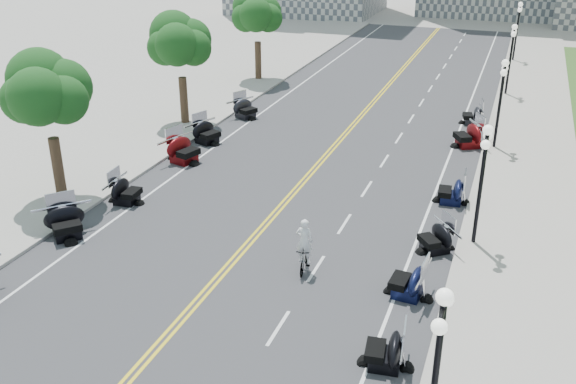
% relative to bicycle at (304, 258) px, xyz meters
% --- Properties ---
extents(ground, '(160.00, 160.00, 0.00)m').
position_rel_bicycle_xyz_m(ground, '(-2.80, 0.25, -0.52)').
color(ground, gray).
extents(road, '(16.00, 90.00, 0.01)m').
position_rel_bicycle_xyz_m(road, '(-2.80, 10.25, -0.51)').
color(road, '#333335').
rests_on(road, ground).
extents(centerline_yellow_a, '(0.12, 90.00, 0.00)m').
position_rel_bicycle_xyz_m(centerline_yellow_a, '(-2.92, 10.25, -0.50)').
color(centerline_yellow_a, yellow).
rests_on(centerline_yellow_a, road).
extents(centerline_yellow_b, '(0.12, 90.00, 0.00)m').
position_rel_bicycle_xyz_m(centerline_yellow_b, '(-2.68, 10.25, -0.50)').
color(centerline_yellow_b, yellow).
rests_on(centerline_yellow_b, road).
extents(edge_line_north, '(0.12, 90.00, 0.00)m').
position_rel_bicycle_xyz_m(edge_line_north, '(3.60, 10.25, -0.50)').
color(edge_line_north, white).
rests_on(edge_line_north, road).
extents(edge_line_south, '(0.12, 90.00, 0.00)m').
position_rel_bicycle_xyz_m(edge_line_south, '(-9.20, 10.25, -0.50)').
color(edge_line_south, white).
rests_on(edge_line_south, road).
extents(lane_dash_5, '(0.12, 2.00, 0.00)m').
position_rel_bicycle_xyz_m(lane_dash_5, '(0.40, -3.75, -0.50)').
color(lane_dash_5, white).
rests_on(lane_dash_5, road).
extents(lane_dash_6, '(0.12, 2.00, 0.00)m').
position_rel_bicycle_xyz_m(lane_dash_6, '(0.40, 0.25, -0.50)').
color(lane_dash_6, white).
rests_on(lane_dash_6, road).
extents(lane_dash_7, '(0.12, 2.00, 0.00)m').
position_rel_bicycle_xyz_m(lane_dash_7, '(0.40, 4.25, -0.50)').
color(lane_dash_7, white).
rests_on(lane_dash_7, road).
extents(lane_dash_8, '(0.12, 2.00, 0.00)m').
position_rel_bicycle_xyz_m(lane_dash_8, '(0.40, 8.25, -0.50)').
color(lane_dash_8, white).
rests_on(lane_dash_8, road).
extents(lane_dash_9, '(0.12, 2.00, 0.00)m').
position_rel_bicycle_xyz_m(lane_dash_9, '(0.40, 12.25, -0.50)').
color(lane_dash_9, white).
rests_on(lane_dash_9, road).
extents(lane_dash_10, '(0.12, 2.00, 0.00)m').
position_rel_bicycle_xyz_m(lane_dash_10, '(0.40, 16.25, -0.50)').
color(lane_dash_10, white).
rests_on(lane_dash_10, road).
extents(lane_dash_11, '(0.12, 2.00, 0.00)m').
position_rel_bicycle_xyz_m(lane_dash_11, '(0.40, 20.25, -0.50)').
color(lane_dash_11, white).
rests_on(lane_dash_11, road).
extents(lane_dash_12, '(0.12, 2.00, 0.00)m').
position_rel_bicycle_xyz_m(lane_dash_12, '(0.40, 24.25, -0.50)').
color(lane_dash_12, white).
rests_on(lane_dash_12, road).
extents(lane_dash_13, '(0.12, 2.00, 0.00)m').
position_rel_bicycle_xyz_m(lane_dash_13, '(0.40, 28.25, -0.50)').
color(lane_dash_13, white).
rests_on(lane_dash_13, road).
extents(lane_dash_14, '(0.12, 2.00, 0.00)m').
position_rel_bicycle_xyz_m(lane_dash_14, '(0.40, 32.25, -0.50)').
color(lane_dash_14, white).
rests_on(lane_dash_14, road).
extents(lane_dash_15, '(0.12, 2.00, 0.00)m').
position_rel_bicycle_xyz_m(lane_dash_15, '(0.40, 36.25, -0.50)').
color(lane_dash_15, white).
rests_on(lane_dash_15, road).
extents(lane_dash_16, '(0.12, 2.00, 0.00)m').
position_rel_bicycle_xyz_m(lane_dash_16, '(0.40, 40.25, -0.50)').
color(lane_dash_16, white).
rests_on(lane_dash_16, road).
extents(lane_dash_17, '(0.12, 2.00, 0.00)m').
position_rel_bicycle_xyz_m(lane_dash_17, '(0.40, 44.25, -0.50)').
color(lane_dash_17, white).
rests_on(lane_dash_17, road).
extents(lane_dash_18, '(0.12, 2.00, 0.00)m').
position_rel_bicycle_xyz_m(lane_dash_18, '(0.40, 48.25, -0.50)').
color(lane_dash_18, white).
rests_on(lane_dash_18, road).
extents(lane_dash_19, '(0.12, 2.00, 0.00)m').
position_rel_bicycle_xyz_m(lane_dash_19, '(0.40, 52.25, -0.50)').
color(lane_dash_19, white).
rests_on(lane_dash_19, road).
extents(sidewalk_north, '(5.00, 90.00, 0.15)m').
position_rel_bicycle_xyz_m(sidewalk_north, '(7.70, 10.25, -0.44)').
color(sidewalk_north, '#9E9991').
rests_on(sidewalk_north, ground).
extents(sidewalk_south, '(5.00, 90.00, 0.15)m').
position_rel_bicycle_xyz_m(sidewalk_south, '(-13.30, 10.25, -0.44)').
color(sidewalk_south, '#9E9991').
rests_on(sidewalk_south, ground).
extents(street_lamp_1, '(0.50, 1.20, 4.90)m').
position_rel_bicycle_xyz_m(street_lamp_1, '(5.80, -7.75, 2.08)').
color(street_lamp_1, black).
rests_on(street_lamp_1, sidewalk_north).
extents(street_lamp_2, '(0.50, 1.20, 4.90)m').
position_rel_bicycle_xyz_m(street_lamp_2, '(5.80, 4.25, 2.08)').
color(street_lamp_2, black).
rests_on(street_lamp_2, sidewalk_north).
extents(street_lamp_3, '(0.50, 1.20, 4.90)m').
position_rel_bicycle_xyz_m(street_lamp_3, '(5.80, 16.25, 2.08)').
color(street_lamp_3, black).
rests_on(street_lamp_3, sidewalk_north).
extents(street_lamp_4, '(0.50, 1.20, 4.90)m').
position_rel_bicycle_xyz_m(street_lamp_4, '(5.80, 28.25, 2.08)').
color(street_lamp_4, black).
rests_on(street_lamp_4, sidewalk_north).
extents(street_lamp_5, '(0.50, 1.20, 4.90)m').
position_rel_bicycle_xyz_m(street_lamp_5, '(5.80, 40.25, 2.08)').
color(street_lamp_5, black).
rests_on(street_lamp_5, sidewalk_north).
extents(tree_2, '(4.80, 4.80, 9.20)m').
position_rel_bicycle_xyz_m(tree_2, '(-12.80, 2.25, 4.23)').
color(tree_2, '#235619').
rests_on(tree_2, sidewalk_south).
extents(tree_3, '(4.80, 4.80, 9.20)m').
position_rel_bicycle_xyz_m(tree_3, '(-12.80, 14.25, 4.23)').
color(tree_3, '#235619').
rests_on(tree_3, sidewalk_south).
extents(tree_4, '(4.80, 4.80, 9.20)m').
position_rel_bicycle_xyz_m(tree_4, '(-12.80, 26.25, 4.23)').
color(tree_4, '#235619').
rests_on(tree_4, sidewalk_south).
extents(motorcycle_n_4, '(2.02, 2.02, 1.27)m').
position_rel_bicycle_xyz_m(motorcycle_n_4, '(4.04, -4.40, 0.12)').
color(motorcycle_n_4, black).
rests_on(motorcycle_n_4, road).
extents(motorcycle_n_5, '(2.03, 2.03, 1.32)m').
position_rel_bicycle_xyz_m(motorcycle_n_5, '(3.98, -0.40, 0.14)').
color(motorcycle_n_5, black).
rests_on(motorcycle_n_5, road).
extents(motorcycle_n_6, '(2.51, 2.51, 1.25)m').
position_rel_bicycle_xyz_m(motorcycle_n_6, '(4.40, 3.20, 0.11)').
color(motorcycle_n_6, black).
rests_on(motorcycle_n_6, road).
extents(motorcycle_n_7, '(2.01, 2.01, 1.31)m').
position_rel_bicycle_xyz_m(motorcycle_n_7, '(4.42, 8.06, 0.14)').
color(motorcycle_n_7, black).
rests_on(motorcycle_n_7, road).
extents(motorcycle_n_9, '(2.94, 2.94, 1.51)m').
position_rel_bicycle_xyz_m(motorcycle_n_9, '(4.34, 16.12, 0.24)').
color(motorcycle_n_9, '#590A0C').
rests_on(motorcycle_n_9, road).
extents(motorcycle_n_10, '(2.13, 2.13, 1.27)m').
position_rel_bicycle_xyz_m(motorcycle_n_10, '(4.17, 20.52, 0.12)').
color(motorcycle_n_10, black).
rests_on(motorcycle_n_10, road).
extents(motorcycle_s_5, '(2.95, 2.95, 1.46)m').
position_rel_bicycle_xyz_m(motorcycle_s_5, '(-10.09, -0.88, 0.22)').
color(motorcycle_s_5, black).
rests_on(motorcycle_s_5, road).
extents(motorcycle_s_6, '(2.01, 2.01, 1.31)m').
position_rel_bicycle_xyz_m(motorcycle_s_6, '(-9.66, 2.86, 0.14)').
color(motorcycle_s_6, black).
rests_on(motorcycle_s_6, road).
extents(motorcycle_s_7, '(2.73, 2.73, 1.54)m').
position_rel_bicycle_xyz_m(motorcycle_s_7, '(-9.67, 8.37, 0.26)').
color(motorcycle_s_7, '#590A0C').
rests_on(motorcycle_s_7, road).
extents(motorcycle_s_8, '(2.60, 2.60, 1.41)m').
position_rel_bicycle_xyz_m(motorcycle_s_8, '(-9.91, 11.55, 0.19)').
color(motorcycle_s_8, black).
rests_on(motorcycle_s_8, road).
extents(motorcycle_s_9, '(2.60, 2.60, 1.36)m').
position_rel_bicycle_xyz_m(motorcycle_s_9, '(-9.76, 16.76, 0.16)').
color(motorcycle_s_9, black).
rests_on(motorcycle_s_9, road).
extents(bicycle, '(0.75, 1.77, 1.03)m').
position_rel_bicycle_xyz_m(bicycle, '(0.00, 0.00, 0.00)').
color(bicycle, '#A51414').
rests_on(bicycle, road).
extents(cyclist_rider, '(0.65, 0.43, 1.79)m').
position_rel_bicycle_xyz_m(cyclist_rider, '(0.00, 0.00, 1.41)').
color(cyclist_rider, silver).
rests_on(cyclist_rider, bicycle).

